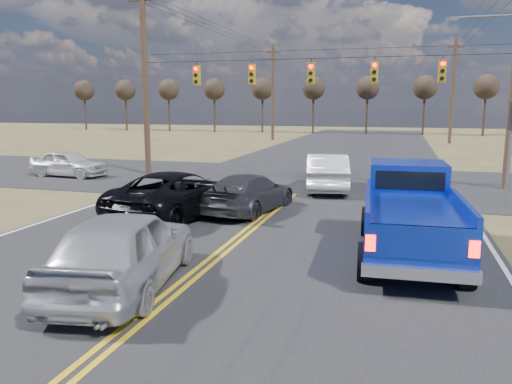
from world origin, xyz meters
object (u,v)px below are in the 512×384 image
(silver_suv, at_px, (124,248))
(cross_car_west, at_px, (68,163))
(pickup_truck, at_px, (409,214))
(white_car_queue, at_px, (327,172))
(dgrey_car_queue, at_px, (249,193))
(black_suv, at_px, (177,194))

(silver_suv, xyz_separation_m, cross_car_west, (-11.49, 13.70, -0.14))
(pickup_truck, relative_size, white_car_queue, 1.22)
(silver_suv, distance_m, white_car_queue, 13.48)
(pickup_truck, xyz_separation_m, silver_suv, (-5.74, -4.02, -0.24))
(pickup_truck, relative_size, cross_car_west, 1.46)
(white_car_queue, xyz_separation_m, dgrey_car_queue, (-2.03, -5.31, -0.14))
(cross_car_west, bearing_deg, silver_suv, -136.45)
(cross_car_west, bearing_deg, white_car_queue, -88.22)
(pickup_truck, distance_m, cross_car_west, 19.77)
(pickup_truck, relative_size, silver_suv, 1.22)
(silver_suv, xyz_separation_m, black_suv, (-1.86, 6.54, -0.07))
(black_suv, bearing_deg, pickup_truck, 169.26)
(black_suv, xyz_separation_m, dgrey_car_queue, (2.17, 1.42, -0.11))
(cross_car_west, bearing_deg, dgrey_car_queue, -112.37)
(pickup_truck, distance_m, dgrey_car_queue, 6.72)
(black_suv, relative_size, white_car_queue, 1.13)
(pickup_truck, height_order, cross_car_west, pickup_truck)
(black_suv, height_order, dgrey_car_queue, black_suv)
(white_car_queue, height_order, cross_car_west, white_car_queue)
(silver_suv, bearing_deg, white_car_queue, -109.71)
(black_suv, xyz_separation_m, cross_car_west, (-9.63, 7.16, -0.07))
(silver_suv, relative_size, dgrey_car_queue, 1.07)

